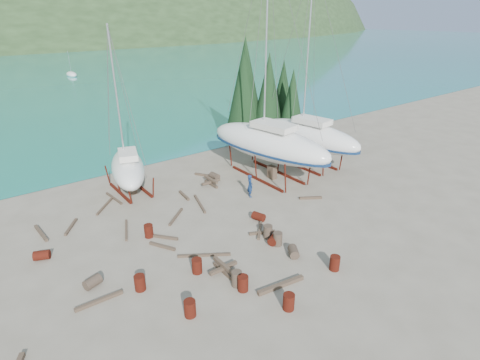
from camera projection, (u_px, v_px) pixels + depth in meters
ground at (244, 229)px, 25.50m from camera, size 600.00×600.00×0.00m
far_house_right at (51, 39)px, 179.25m from camera, size 6.60×5.60×5.60m
cypress_near_right at (268, 95)px, 38.83m from camera, size 3.60×3.60×10.00m
cypress_mid_right at (292, 104)px, 38.55m from camera, size 3.06×3.06×8.50m
cypress_back_left at (245, 85)px, 39.10m from camera, size 4.14×4.14×11.50m
cypress_far_right at (283, 95)px, 41.45m from camera, size 3.24×3.24×9.00m
moored_boat_mid at (72, 75)px, 89.12m from camera, size 2.00×5.00×6.05m
large_sailboat_near at (268, 143)px, 32.58m from camera, size 5.72×12.89×19.60m
large_sailboat_far at (307, 135)px, 35.49m from camera, size 4.96×11.58×17.74m
small_sailboat_shore at (128, 168)px, 30.07m from camera, size 4.87×8.42×12.84m
worker at (250, 186)px, 29.68m from camera, size 0.65×0.80×1.88m
drum_0 at (140, 283)px, 19.68m from camera, size 0.58×0.58×0.88m
drum_1 at (293, 252)px, 22.54m from camera, size 0.97×1.05×0.58m
drum_2 at (42, 255)px, 22.20m from camera, size 1.04×0.88×0.58m
drum_3 at (289, 302)px, 18.38m from camera, size 0.58×0.58×0.88m
drum_5 at (268, 232)px, 24.34m from camera, size 0.58×0.58×0.88m
drum_6 at (259, 217)px, 26.46m from camera, size 0.81×1.01×0.58m
drum_7 at (335, 263)px, 21.25m from camera, size 0.58×0.58×0.88m
drum_8 at (149, 231)px, 24.42m from camera, size 0.58×0.58×0.88m
drum_10 at (243, 283)px, 19.65m from camera, size 0.58×0.58×0.88m
drum_11 at (215, 176)px, 33.13m from camera, size 0.67×0.94×0.58m
drum_12 at (274, 239)px, 23.79m from camera, size 1.04×0.90×0.58m
drum_13 at (190, 308)px, 17.97m from camera, size 0.58×0.58×0.88m
drum_14 at (197, 266)px, 21.01m from camera, size 0.58×0.58×0.88m
drum_15 at (93, 282)px, 19.97m from camera, size 1.02×0.82×0.58m
drum_16 at (237, 279)px, 20.00m from camera, size 0.58×0.58×0.88m
drum_17 at (278, 239)px, 23.55m from camera, size 0.58×0.58×0.88m
timber_0 at (105, 206)px, 28.45m from camera, size 2.07×2.22×0.14m
timber_1 at (311, 198)px, 29.60m from camera, size 1.62×1.15×0.19m
timber_2 at (41, 233)px, 24.83m from camera, size 0.38×2.44×0.19m
timber_3 at (204, 255)px, 22.57m from camera, size 2.77×1.87×0.15m
timber_4 at (162, 246)px, 23.43m from camera, size 1.07×1.71×0.17m
timber_5 at (260, 228)px, 25.43m from camera, size 2.06×2.07×0.16m
timber_6 at (204, 175)px, 33.83m from camera, size 1.10×1.60×0.19m
timber_7 at (262, 233)px, 24.89m from camera, size 1.67×0.93×0.17m
timber_8 at (184, 195)px, 30.00m from camera, size 0.37×1.76×0.19m
timber_9 at (114, 198)px, 29.57m from camera, size 0.42×2.59×0.15m
timber_10 at (200, 204)px, 28.72m from camera, size 1.02×2.95×0.16m
timber_11 at (176, 217)px, 26.89m from camera, size 1.97×1.72×0.15m
timber_12 at (164, 237)px, 24.39m from camera, size 1.39×1.66×0.17m
timber_14 at (99, 301)px, 18.94m from camera, size 2.41×0.27×0.18m
timber_15 at (126, 230)px, 25.23m from camera, size 1.12×2.54×0.15m
timber_16 at (281, 285)px, 20.00m from camera, size 2.86×0.66×0.23m
timber_17 at (71, 227)px, 25.59m from camera, size 1.32×1.85×0.16m
timber_pile_fore at (223, 268)px, 21.06m from camera, size 1.80×1.80×0.60m
timber_pile_aft at (211, 182)px, 31.95m from camera, size 1.80×1.80×0.60m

